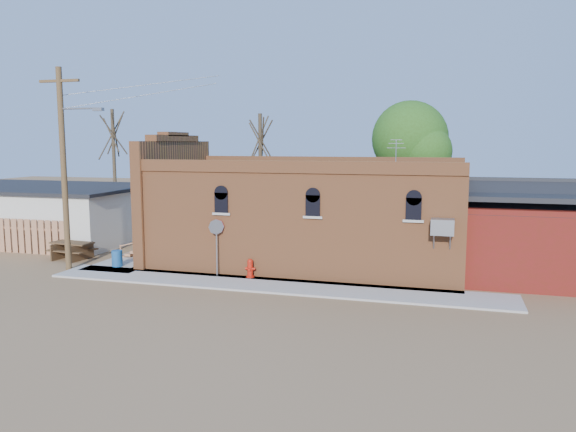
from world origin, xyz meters
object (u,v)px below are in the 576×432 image
(brick_bar, at_px, (302,215))
(stop_sign, at_px, (216,232))
(picnic_table, at_px, (72,248))
(utility_pole, at_px, (65,164))
(fire_hydrant, at_px, (250,268))
(trash_barrel, at_px, (117,258))

(brick_bar, bearing_deg, stop_sign, -126.58)
(picnic_table, bearing_deg, utility_pole, -50.25)
(fire_hydrant, distance_m, stop_sign, 2.10)
(brick_bar, distance_m, fire_hydrant, 4.34)
(stop_sign, bearing_deg, brick_bar, 41.28)
(brick_bar, xyz_separation_m, fire_hydrant, (-1.31, -3.70, -1.87))
(picnic_table, bearing_deg, fire_hydrant, -2.50)
(stop_sign, relative_size, trash_barrel, 3.29)
(fire_hydrant, bearing_deg, stop_sign, 168.60)
(utility_pole, height_order, stop_sign, utility_pole)
(fire_hydrant, xyz_separation_m, picnic_table, (-9.84, 1.40, 0.09))
(brick_bar, bearing_deg, trash_barrel, -156.81)
(utility_pole, xyz_separation_m, stop_sign, (7.00, 0.53, -2.82))
(utility_pole, xyz_separation_m, trash_barrel, (1.88, 0.90, -4.32))
(fire_hydrant, height_order, stop_sign, stop_sign)
(trash_barrel, bearing_deg, brick_bar, 23.19)
(fire_hydrant, relative_size, trash_barrel, 1.08)
(stop_sign, bearing_deg, trash_barrel, 163.70)
(brick_bar, height_order, utility_pole, utility_pole)
(brick_bar, xyz_separation_m, trash_barrel, (-7.91, -3.39, -1.89))
(trash_barrel, height_order, picnic_table, picnic_table)
(brick_bar, height_order, trash_barrel, brick_bar)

